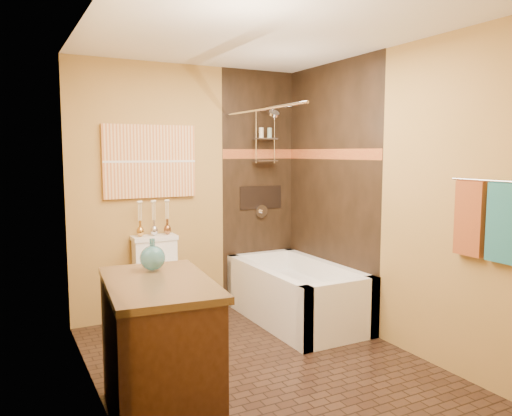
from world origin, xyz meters
TOP-DOWN VIEW (x-y plane):
  - floor at (0.00, 0.00)m, footprint 3.00×3.00m
  - wall_left at (-1.20, 0.00)m, footprint 0.02×3.00m
  - wall_right at (1.20, 0.00)m, footprint 0.02×3.00m
  - wall_back at (0.00, 1.50)m, footprint 2.40×0.02m
  - wall_front at (0.00, -1.50)m, footprint 2.40×0.02m
  - ceiling at (0.00, 0.00)m, footprint 3.00×3.00m
  - alcove_tile_back at (0.78, 1.49)m, footprint 0.85×0.01m
  - alcove_tile_right at (1.19, 0.75)m, footprint 0.01×1.50m
  - mosaic_band_back at (0.78, 1.48)m, footprint 0.85×0.01m
  - mosaic_band_right at (1.18, 0.75)m, footprint 0.01×1.50m
  - alcove_niche at (0.80, 1.48)m, footprint 0.50×0.01m
  - shower_fixtures at (0.80, 1.38)m, footprint 0.24×0.33m
  - curtain_rod at (0.40, 0.75)m, footprint 0.03×1.55m
  - towel_bar at (1.15, -1.05)m, footprint 0.02×0.55m
  - towel_teal at (1.16, -1.18)m, footprint 0.05×0.22m
  - towel_rust at (1.16, -0.92)m, footprint 0.05×0.22m
  - sunset_painting at (-0.42, 1.48)m, footprint 0.90×0.04m
  - vanity_mirror at (-1.19, -0.43)m, footprint 0.01×1.00m
  - bathtub at (0.80, 0.75)m, footprint 0.80×1.50m
  - toilet at (-0.42, 1.20)m, footprint 0.43×0.63m
  - vanity at (-0.92, -0.43)m, footprint 0.70×1.05m
  - teal_bottle at (-0.87, -0.17)m, footprint 0.19×0.19m
  - bud_vases at (-0.42, 1.39)m, footprint 0.34×0.07m

SIDE VIEW (x-z plane):
  - floor at x=0.00m, z-range 0.00..0.00m
  - bathtub at x=0.80m, z-range -0.05..0.50m
  - toilet at x=-0.42m, z-range 0.00..0.84m
  - vanity at x=-0.92m, z-range 0.00..0.88m
  - teal_bottle at x=-0.87m, z-range 0.86..1.11m
  - bud_vases at x=-0.42m, z-range 0.85..1.19m
  - alcove_niche at x=0.80m, z-range 1.02..1.27m
  - towel_teal at x=1.16m, z-range 0.92..1.44m
  - towel_rust at x=1.16m, z-range 0.92..1.44m
  - wall_left at x=-1.20m, z-range 0.00..2.50m
  - wall_right at x=1.20m, z-range 0.00..2.50m
  - wall_back at x=0.00m, z-range 0.00..2.50m
  - wall_front at x=0.00m, z-range 0.00..2.50m
  - alcove_tile_back at x=0.78m, z-range 0.00..2.50m
  - alcove_tile_right at x=1.19m, z-range 0.00..2.50m
  - towel_bar at x=1.15m, z-range 1.44..1.46m
  - vanity_mirror at x=-1.19m, z-range 1.05..1.95m
  - sunset_painting at x=-0.42m, z-range 1.20..1.90m
  - mosaic_band_back at x=0.78m, z-range 1.57..1.67m
  - mosaic_band_right at x=1.18m, z-range 1.57..1.67m
  - shower_fixtures at x=0.80m, z-range 1.08..2.25m
  - curtain_rod at x=0.40m, z-range 2.01..2.03m
  - ceiling at x=0.00m, z-range 2.50..2.50m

